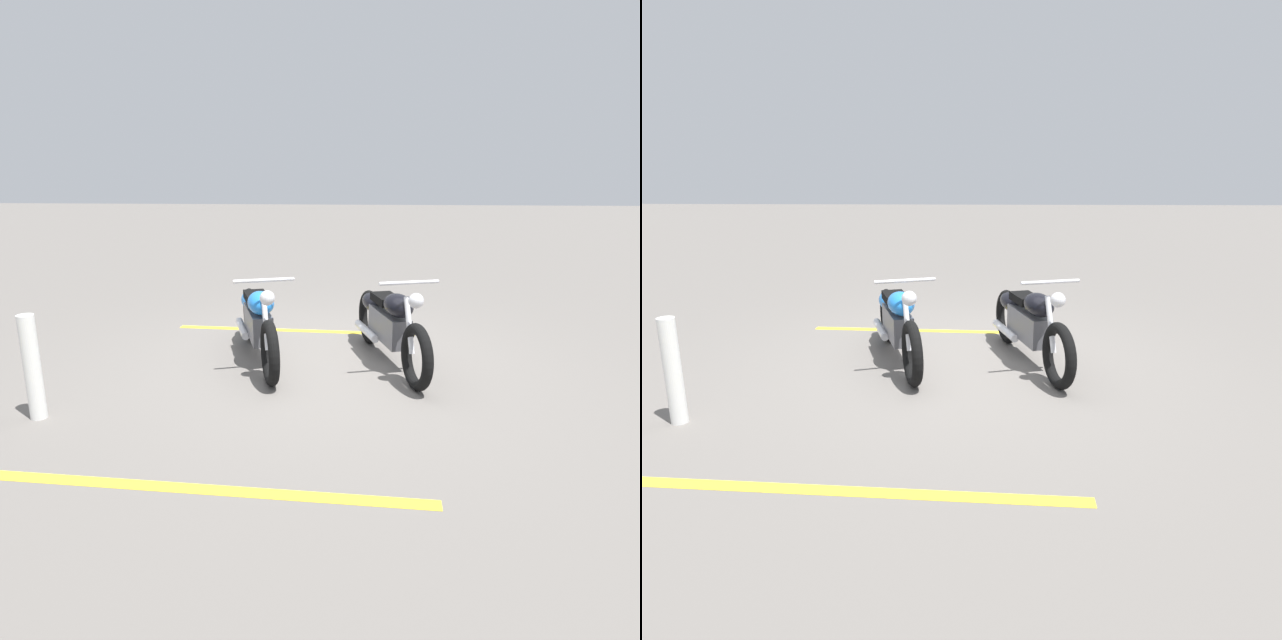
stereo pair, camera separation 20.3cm
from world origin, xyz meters
TOP-DOWN VIEW (x-y plane):
  - ground_plane at (0.00, 0.00)m, footprint 60.00×60.00m
  - motorcycle_bright_foreground at (-0.04, -0.76)m, footprint 2.15×0.88m
  - motorcycle_dark_foreground at (-0.03, 0.72)m, footprint 2.17×0.85m
  - bollard_post at (1.67, -2.39)m, footprint 0.14×0.14m
  - parking_stripe_near at (-1.21, -0.48)m, footprint 0.27×3.20m
  - parking_stripe_mid at (2.68, -0.65)m, footprint 0.27×3.20m

SIDE VIEW (x-z plane):
  - ground_plane at x=0.00m, z-range 0.00..0.00m
  - parking_stripe_near at x=-1.21m, z-range 0.00..0.01m
  - parking_stripe_mid at x=2.68m, z-range 0.00..0.01m
  - motorcycle_bright_foreground at x=-0.04m, z-range -0.06..0.98m
  - motorcycle_dark_foreground at x=-0.03m, z-range -0.06..0.98m
  - bollard_post at x=1.67m, z-range 0.00..0.93m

